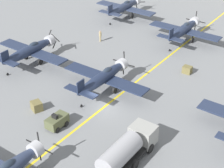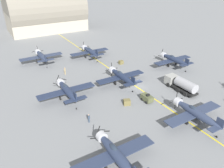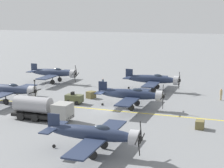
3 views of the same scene
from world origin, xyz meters
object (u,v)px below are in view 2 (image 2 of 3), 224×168
Objects in this scene: hangar at (45,12)px; airplane_far_left at (41,56)px; airplane_mid_center at (121,76)px; ground_crew_walking at (89,118)px; fuel_tanker at (181,84)px; airplane_mid_left at (67,90)px; airplane_near_center at (195,113)px; supply_crate_mid_lane at (121,62)px; airplane_mid_right at (174,59)px; ground_crew_inspecting at (65,71)px; supply_crate_by_tanker at (127,102)px; airplane_far_center at (90,51)px; airplane_near_left at (116,155)px; tow_tractor at (147,98)px.

airplane_far_left is at bearing -108.23° from hangar.
airplane_mid_center is 15.93m from ground_crew_walking.
airplane_mid_left is at bearing 157.89° from fuel_tanker.
airplane_near_center is 29.53m from supply_crate_mid_lane.
airplane_mid_right is 6.43× the size of ground_crew_inspecting.
airplane_near_center reaches higher than supply_crate_by_tanker.
airplane_far_left is 32.27m from supply_crate_by_tanker.
ground_crew_inspecting is (3.38, 21.24, 0.10)m from ground_crew_walking.
airplane_far_center is at bearing 119.32° from supply_crate_mid_lane.
airplane_mid_center is 6.43× the size of ground_crew_inspecting.
airplane_mid_right is at bearing -7.51° from airplane_mid_center.
tow_tractor is (14.07, 10.88, -1.22)m from airplane_near_left.
airplane_far_center is 1.00× the size of airplane_mid_left.
supply_crate_mid_lane is at bearing 70.87° from airplane_near_center.
airplane_near_center reaches higher than airplane_mid_right.
fuel_tanker is 4.29× the size of ground_crew_inspecting.
fuel_tanker is at bearing -82.52° from hangar.
airplane_mid_right is 20.95m from tow_tractor.
ground_crew_walking is (-14.32, -29.07, -1.09)m from airplane_far_center.
airplane_mid_right is 9.96× the size of supply_crate_mid_lane.
airplane_far_center is at bearing 80.36° from airplane_near_center.
airplane_mid_left is 0.38× the size of hangar.
ground_crew_inspecting is 20.66m from supply_crate_by_tanker.
airplane_near_left is 1.00× the size of airplane_mid_left.
supply_crate_mid_lane is at bearing 24.80° from airplane_mid_left.
supply_crate_mid_lane is (20.49, 30.39, -1.51)m from airplane_near_left.
airplane_far_center is 38.51m from airplane_near_center.
airplane_near_left is at bearing -117.51° from airplane_far_center.
airplane_near_left is 1.00× the size of airplane_mid_center.
airplane_far_left is 9.96× the size of supply_crate_mid_lane.
ground_crew_inspecting reaches higher than supply_crate_mid_lane.
airplane_near_left is 43.06m from airplane_far_left.
fuel_tanker is (9.62, -9.18, -0.50)m from airplane_mid_center.
airplane_mid_right is at bearing -20.25° from ground_crew_inspecting.
supply_crate_mid_lane is at bearing 149.77° from airplane_mid_right.
airplane_far_left is (-13.76, 3.40, 0.00)m from airplane_far_center.
airplane_far_left is at bearing 146.29° from supply_crate_mid_lane.
fuel_tanker is 22.45m from ground_crew_walking.
airplane_near_center is (2.86, -18.80, -0.00)m from airplane_mid_center.
airplane_near_left reaches higher than fuel_tanker.
airplane_near_center is at bearing -75.09° from tow_tractor.
tow_tractor is (-9.35, 0.11, -0.72)m from fuel_tanker.
tow_tractor is at bearing 179.33° from fuel_tanker.
hangar is at bearing 89.93° from tow_tractor.
airplane_mid_right reaches higher than airplane_mid_left.
airplane_mid_center is at bearing 136.33° from fuel_tanker.
airplane_near_center is 9.96× the size of supply_crate_mid_lane.
airplane_near_center is 7.13× the size of ground_crew_walking.
airplane_far_center is 1.50× the size of fuel_tanker.
hangar reaches higher than airplane_near_center.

